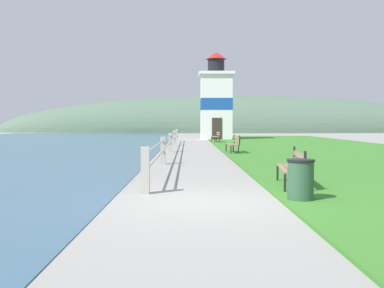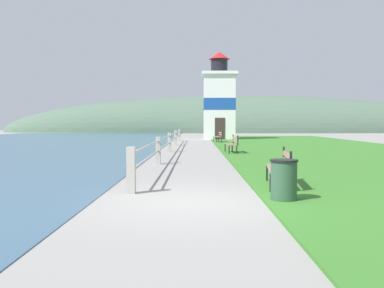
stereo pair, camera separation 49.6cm
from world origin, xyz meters
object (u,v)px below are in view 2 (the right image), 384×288
at_px(park_bench_midway, 233,143).
at_px(park_bench_far, 219,136).
at_px(lighthouse, 219,102).
at_px(park_bench_near, 281,166).
at_px(trash_bin, 284,181).

height_order(park_bench_midway, park_bench_far, same).
bearing_deg(lighthouse, park_bench_midway, -90.96).
height_order(park_bench_near, lighthouse, lighthouse).
distance_m(park_bench_near, trash_bin, 1.84).
relative_size(park_bench_far, lighthouse, 0.21).
distance_m(park_bench_midway, lighthouse, 18.62).
height_order(park_bench_far, trash_bin, park_bench_far).
distance_m(park_bench_near, park_bench_far, 23.27).
xyz_separation_m(lighthouse, trash_bin, (-0.44, -31.53, -3.07)).
relative_size(park_bench_midway, lighthouse, 0.21).
bearing_deg(park_bench_midway, lighthouse, -93.79).
bearing_deg(park_bench_far, park_bench_midway, 84.90).
relative_size(park_bench_near, park_bench_midway, 1.11).
distance_m(park_bench_far, trash_bin, 25.08).
height_order(lighthouse, trash_bin, lighthouse).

